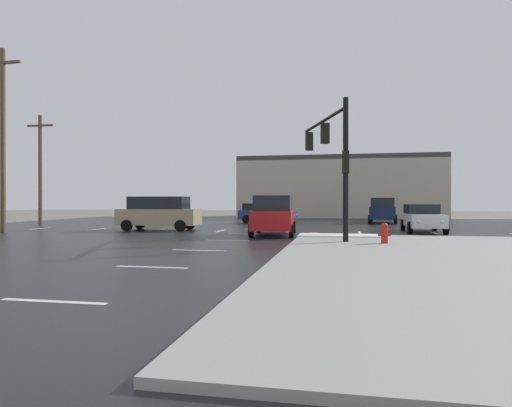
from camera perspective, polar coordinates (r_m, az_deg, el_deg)
The scene contains 15 objects.
ground_plane at distance 25.23m, azimuth -0.31°, elevation -3.73°, with size 120.00×120.00×0.00m, color slate.
road_asphalt at distance 25.23m, azimuth -0.31°, elevation -3.70°, with size 44.00×44.00×0.02m, color #232326.
snow_strip_curbside at distance 20.76m, azimuth 11.21°, elevation -4.12°, with size 4.00×1.60×0.06m, color white.
lane_markings at distance 23.67m, azimuth 1.92°, elevation -3.93°, with size 36.15×36.15×0.01m.
traffic_signal_mast at distance 19.59m, azimuth 9.94°, elevation 7.05°, with size 2.21×5.90×5.80m.
fire_hydrant at distance 17.53m, azimuth 16.53°, elevation -3.73°, with size 0.48×0.26×0.79m.
strip_building_background at distance 49.50m, azimuth 10.83°, elevation 2.08°, with size 21.72×8.00×6.65m.
suv_red at distance 22.51m, azimuth 2.34°, elevation -1.43°, with size 2.45×4.94×2.03m.
sedan_blue at distance 34.95m, azimuth 1.29°, elevation -1.22°, with size 4.67×2.39×1.58m.
suv_navy at distance 36.82m, azimuth 16.33°, elevation -0.78°, with size 2.60×4.99×2.03m.
suv_tan at distance 26.88m, azimuth -12.60°, elevation -1.16°, with size 4.92×2.38×2.03m.
sedan_grey at distance 40.77m, azimuth -12.80°, elevation -1.01°, with size 2.12×4.58×1.58m.
sedan_white at distance 26.49m, azimuth 21.02°, elevation -1.71°, with size 2.10×4.57×1.58m.
utility_pole_mid at distance 28.38m, azimuth -30.31°, elevation 7.58°, with size 2.20×0.28×10.33m.
utility_pole_far at distance 37.81m, azimuth -26.48°, elevation 4.31°, with size 2.20×0.28×8.47m.
Camera 1 is at (4.85, -24.70, 1.75)m, focal length 30.45 mm.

